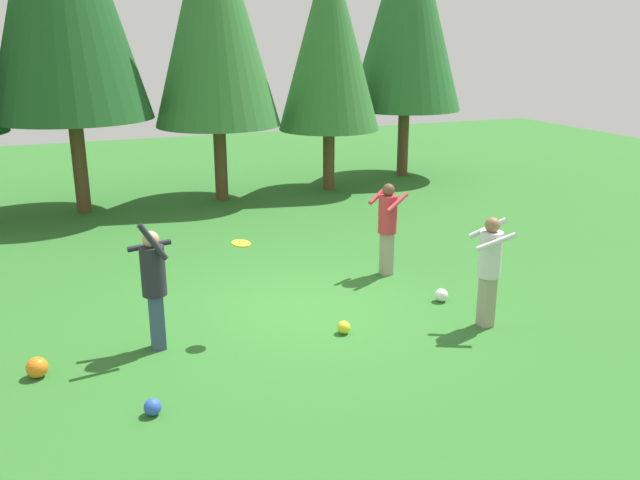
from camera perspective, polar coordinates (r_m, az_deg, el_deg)
ground_plane at (r=10.84m, az=-1.40°, el=-5.92°), size 40.00×40.00×0.00m
person_thrower at (r=9.44m, az=-14.06°, el=-3.29°), size 0.60×0.48×1.91m
person_catcher at (r=10.19m, az=14.33°, el=-1.88°), size 0.69×0.63×1.71m
person_bystander at (r=12.13m, az=5.81°, el=1.63°), size 0.73×0.68×1.71m
frisbee at (r=9.54m, az=-6.78°, el=-0.31°), size 0.38×0.38×0.06m
ball_blue at (r=8.22m, az=-14.15°, el=-13.71°), size 0.21×0.21×0.21m
ball_orange at (r=9.48m, az=-23.09°, el=-10.01°), size 0.28×0.28×0.28m
ball_yellow at (r=9.95m, az=2.05°, el=-7.48°), size 0.20×0.20×0.20m
ball_white at (r=11.27m, az=10.35°, el=-4.67°), size 0.22×0.22×0.22m
tree_right at (r=18.78m, az=0.79°, el=16.96°), size 2.81×2.81×6.70m
tree_center at (r=17.77m, az=-9.08°, el=18.89°), size 3.25×3.25×7.76m
tree_far_right at (r=20.93m, az=7.54°, el=19.18°), size 3.37×3.37×8.06m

